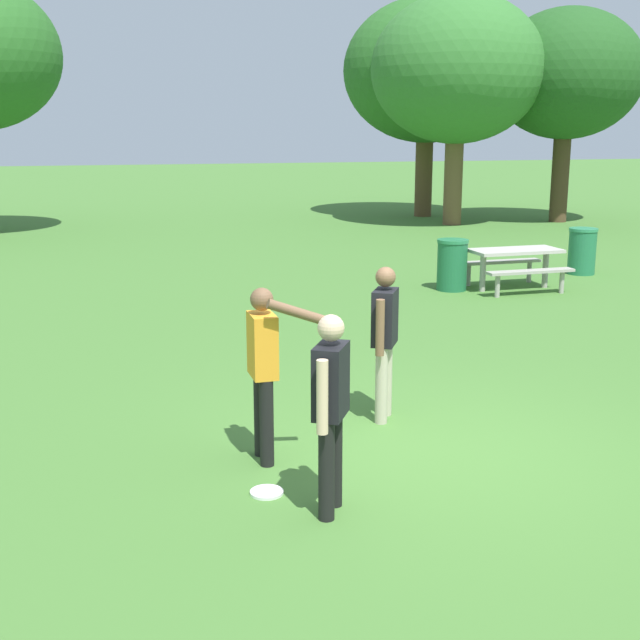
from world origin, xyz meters
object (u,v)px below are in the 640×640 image
object	(u,v)px
frisbee	(267,492)
tree_far_right	(457,70)
person_bystander	(264,361)
person_catcher	(331,401)
trash_can_beside_table	(452,265)
person_thrower	(385,333)
tree_back_left	(567,75)
trash_can_further_along	(582,251)
picnic_table_near	(515,260)
tree_slender_mid	(427,71)

from	to	relation	value
frisbee	tree_far_right	size ratio (longest dim) A/B	0.04
person_bystander	person_catcher	bearing A→B (deg)	-76.00
person_catcher	trash_can_beside_table	size ratio (longest dim) A/B	1.71
person_thrower	tree_back_left	distance (m)	20.12
tree_far_right	frisbee	bearing A→B (deg)	-117.75
person_bystander	trash_can_further_along	world-z (taller)	person_bystander
trash_can_beside_table	tree_back_left	bearing A→B (deg)	51.07
person_thrower	tree_far_right	xyz separation A→B (m)	(7.81, 16.30, 3.70)
trash_can_beside_table	tree_far_right	bearing A→B (deg)	66.64
person_catcher	frisbee	size ratio (longest dim) A/B	5.74
frisbee	trash_can_further_along	bearing A→B (deg)	46.52
person_thrower	tree_back_left	bearing A→B (deg)	54.78
picnic_table_near	trash_can_further_along	xyz separation A→B (m)	(2.15, 1.18, -0.08)
trash_can_beside_table	person_bystander	bearing A→B (deg)	-124.58
tree_slender_mid	trash_can_further_along	bearing A→B (deg)	-94.80
picnic_table_near	trash_can_further_along	distance (m)	2.46
trash_can_beside_table	tree_slender_mid	distance (m)	13.79
frisbee	tree_back_left	distance (m)	22.40
person_thrower	trash_can_further_along	size ratio (longest dim) A/B	1.71
person_bystander	frisbee	size ratio (longest dim) A/B	5.74
trash_can_beside_table	trash_can_further_along	size ratio (longest dim) A/B	1.00
trash_can_further_along	trash_can_beside_table	bearing A→B (deg)	-164.23
person_bystander	tree_slender_mid	xyz separation A→B (m)	(9.26, 19.62, 3.78)
person_thrower	picnic_table_near	xyz separation A→B (m)	(4.72, 6.19, -0.38)
person_bystander	tree_slender_mid	distance (m)	22.02
tree_slender_mid	tree_back_left	size ratio (longest dim) A/B	1.08
tree_far_right	picnic_table_near	bearing A→B (deg)	-107.00
person_thrower	frisbee	bearing A→B (deg)	-135.75
person_bystander	tree_slender_mid	world-z (taller)	tree_slender_mid
trash_can_further_along	tree_back_left	xyz separation A→B (m)	(4.54, 8.80, 4.06)
person_thrower	picnic_table_near	distance (m)	7.79
person_bystander	picnic_table_near	xyz separation A→B (m)	(6.15, 6.98, -0.40)
person_bystander	trash_can_beside_table	size ratio (longest dim) A/B	1.71
tree_slender_mid	person_bystander	bearing A→B (deg)	-115.28
tree_far_right	tree_back_left	bearing A→B (deg)	-2.04
person_thrower	frisbee	world-z (taller)	person_thrower
picnic_table_near	tree_slender_mid	size ratio (longest dim) A/B	0.25
person_catcher	picnic_table_near	world-z (taller)	person_catcher
person_thrower	tree_far_right	world-z (taller)	tree_far_right
person_catcher	trash_can_further_along	bearing A→B (deg)	49.48
person_thrower	frisbee	xyz separation A→B (m)	(-1.56, -1.52, -0.93)
picnic_table_near	person_bystander	bearing A→B (deg)	-131.38
tree_slender_mid	tree_far_right	bearing A→B (deg)	-90.51
person_thrower	trash_can_beside_table	xyz separation A→B (m)	(3.55, 6.43, -0.46)
person_catcher	person_bystander	distance (m)	1.24
frisbee	tree_slender_mid	bearing A→B (deg)	65.21
trash_can_beside_table	tree_far_right	distance (m)	11.52
person_catcher	trash_can_beside_table	xyz separation A→B (m)	(4.68, 8.42, -0.46)
picnic_table_near	person_thrower	bearing A→B (deg)	-127.33
frisbee	picnic_table_near	xyz separation A→B (m)	(6.28, 7.71, 0.55)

